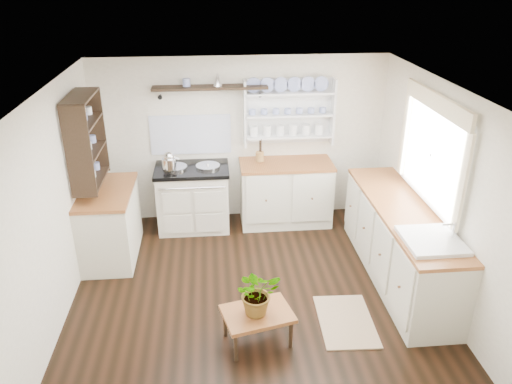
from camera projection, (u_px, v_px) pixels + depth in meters
floor at (253, 289)px, 5.70m from camera, size 4.00×3.80×0.01m
wall_back at (241, 140)px, 6.94m from camera, size 4.00×0.02×2.30m
wall_right at (437, 190)px, 5.39m from camera, size 0.02×3.80×2.30m
wall_left at (56, 206)px, 5.05m from camera, size 0.02×3.80×2.30m
ceiling at (253, 89)px, 4.74m from camera, size 4.00×3.80×0.01m
window at (432, 150)px, 5.35m from camera, size 0.08×1.55×1.22m
aga_cooker at (193, 197)px, 6.87m from camera, size 0.99×0.69×0.92m
back_cabinets at (286, 192)px, 7.00m from camera, size 1.27×0.63×0.90m
right_cabinets at (399, 242)px, 5.74m from camera, size 0.62×2.43×0.90m
belfast_sink at (430, 251)px, 4.92m from camera, size 0.55×0.60×0.45m
left_cabinets at (110, 223)px, 6.17m from camera, size 0.62×1.13×0.90m
plate_rack at (288, 111)px, 6.79m from camera, size 1.20×0.22×0.90m
high_shelf at (210, 88)px, 6.47m from camera, size 1.50×0.29×0.16m
left_shelving at (86, 139)px, 5.71m from camera, size 0.28×0.80×1.05m
kettle at (169, 161)px, 6.49m from camera, size 0.19×0.19×0.23m
utensil_crock at (260, 157)px, 6.83m from camera, size 0.11×0.11×0.13m
center_table at (257, 316)px, 4.78m from camera, size 0.74×0.60×0.35m
potted_plant at (258, 292)px, 4.66m from camera, size 0.48×0.44×0.46m
floor_rug at (346, 321)px, 5.17m from camera, size 0.59×0.87×0.02m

